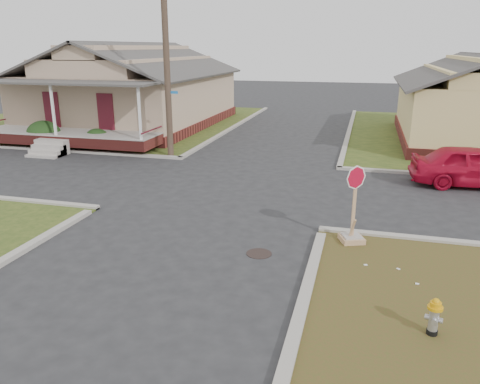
% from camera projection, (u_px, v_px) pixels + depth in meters
% --- Properties ---
extents(ground, '(120.00, 120.00, 0.00)m').
position_uv_depth(ground, '(184.00, 237.00, 12.73)').
color(ground, '#262628').
rests_on(ground, ground).
extents(verge_far_left, '(19.00, 19.00, 0.05)m').
position_uv_depth(verge_far_left, '(106.00, 121.00, 32.55)').
color(verge_far_left, '#304418').
rests_on(verge_far_left, ground).
extents(curbs, '(80.00, 40.00, 0.12)m').
position_uv_depth(curbs, '(234.00, 187.00, 17.34)').
color(curbs, '#A59F95').
rests_on(curbs, ground).
extents(manhole, '(0.64, 0.64, 0.01)m').
position_uv_depth(manhole, '(259.00, 254.00, 11.72)').
color(manhole, black).
rests_on(manhole, ground).
extents(corner_house, '(10.10, 15.50, 5.30)m').
position_uv_depth(corner_house, '(134.00, 90.00, 29.92)').
color(corner_house, maroon).
rests_on(corner_house, ground).
extents(side_house_yellow, '(7.60, 11.60, 4.70)m').
position_uv_depth(side_house_yellow, '(474.00, 101.00, 24.81)').
color(side_house_yellow, maroon).
rests_on(side_house_yellow, ground).
extents(utility_pole, '(1.80, 0.28, 9.00)m').
position_uv_depth(utility_pole, '(166.00, 54.00, 20.59)').
color(utility_pole, '#3A2A21').
rests_on(utility_pole, ground).
extents(fire_hydrant, '(0.27, 0.27, 0.72)m').
position_uv_depth(fire_hydrant, '(434.00, 315.00, 8.25)').
color(fire_hydrant, black).
rests_on(fire_hydrant, ground).
extents(stop_sign, '(0.59, 0.57, 2.07)m').
position_uv_depth(stop_sign, '(352.00, 226.00, 12.21)').
color(stop_sign, '#A57E59').
rests_on(stop_sign, ground).
extents(red_sedan, '(4.59, 2.13, 1.52)m').
position_uv_depth(red_sedan, '(474.00, 166.00, 17.20)').
color(red_sedan, red).
rests_on(red_sedan, ground).
extents(hedge_left, '(1.63, 1.33, 1.24)m').
position_uv_depth(hedge_left, '(44.00, 134.00, 23.92)').
color(hedge_left, black).
rests_on(hedge_left, verge_far_left).
extents(hedge_right, '(1.35, 1.10, 1.03)m').
position_uv_depth(hedge_right, '(97.00, 138.00, 23.50)').
color(hedge_right, black).
rests_on(hedge_right, verge_far_left).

